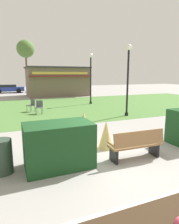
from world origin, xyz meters
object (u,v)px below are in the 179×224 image
object	(u,v)px
lamppost_far	(91,73)
food_kiosk	(57,81)
parked_car_west_slot	(9,88)
park_bench	(136,145)
parked_car_center_slot	(44,88)
trash_bin	(2,157)
cafe_chair_west	(32,104)
cafe_chair_east	(39,106)
tree_left_bg	(26,49)
lamppost_mid	(128,72)

from	to	relation	value
lamppost_far	food_kiosk	world-z (taller)	lamppost_far
food_kiosk	parked_car_west_slot	world-z (taller)	food_kiosk
park_bench	parked_car_center_slot	bearing A→B (deg)	86.43
trash_bin	cafe_chair_west	bearing A→B (deg)	79.01
trash_bin	cafe_chair_west	world-z (taller)	trash_bin
trash_bin	cafe_chair_west	xyz separation A→B (m)	(1.72, 8.87, 0.06)
cafe_chair_west	cafe_chair_east	world-z (taller)	same
lamppost_far	tree_left_bg	world-z (taller)	tree_left_bg
lamppost_mid	cafe_chair_west	xyz separation A→B (m)	(-5.47, 3.79, -2.24)
lamppost_mid	cafe_chair_east	size ratio (longest dim) A/B	4.96
tree_left_bg	cafe_chair_east	bearing A→B (deg)	-93.17
parked_car_west_slot	parked_car_center_slot	world-z (taller)	same
lamppost_far	cafe_chair_west	size ratio (longest dim) A/B	4.96
lamppost_mid	trash_bin	world-z (taller)	lamppost_mid
cafe_chair_east	trash_bin	bearing A→B (deg)	-105.00
lamppost_mid	park_bench	bearing A→B (deg)	-120.74
parked_car_west_slot	tree_left_bg	world-z (taller)	tree_left_bg
park_bench	cafe_chair_west	xyz separation A→B (m)	(-2.06, 9.52, 0.05)
park_bench	lamppost_far	xyz separation A→B (m)	(3.32, 11.45, 2.28)
cafe_chair_east	cafe_chair_west	bearing A→B (deg)	111.71
trash_bin	tree_left_bg	world-z (taller)	tree_left_bg
trash_bin	cafe_chair_west	distance (m)	9.04
lamppost_far	parked_car_west_slot	bearing A→B (deg)	114.76
park_bench	tree_left_bg	distance (m)	29.98
lamppost_mid	cafe_chair_west	distance (m)	7.02
parked_car_west_slot	parked_car_center_slot	distance (m)	5.09
park_bench	trash_bin	world-z (taller)	park_bench
tree_left_bg	park_bench	bearing A→B (deg)	-88.98
cafe_chair_west	parked_car_west_slot	distance (m)	16.68
park_bench	food_kiosk	bearing A→B (deg)	83.58
parked_car_west_slot	cafe_chair_west	bearing A→B (deg)	-85.21
trash_bin	lamppost_mid	bearing A→B (deg)	35.23
parked_car_west_slot	park_bench	bearing A→B (deg)	-82.47
lamppost_mid	lamppost_far	distance (m)	5.72
lamppost_far	food_kiosk	xyz separation A→B (m)	(-1.09, 8.33, -0.98)
cafe_chair_east	tree_left_bg	size ratio (longest dim) A/B	0.11
cafe_chair_east	parked_car_center_slot	xyz separation A→B (m)	(3.30, 17.61, 0.12)
food_kiosk	parked_car_west_slot	distance (m)	8.61
park_bench	trash_bin	bearing A→B (deg)	170.21
parked_car_center_slot	tree_left_bg	bearing A→B (deg)	124.00
lamppost_mid	parked_car_west_slot	world-z (taller)	lamppost_mid
lamppost_far	trash_bin	size ratio (longest dim) A/B	4.76
lamppost_far	trash_bin	distance (m)	13.13
park_bench	lamppost_far	world-z (taller)	lamppost_far
food_kiosk	tree_left_bg	world-z (taller)	tree_left_bg
parked_car_west_slot	trash_bin	bearing A→B (deg)	-90.74
food_kiosk	cafe_chair_east	bearing A→B (deg)	-109.12
park_bench	food_kiosk	size ratio (longest dim) A/B	0.23
park_bench	tree_left_bg	bearing A→B (deg)	91.02
cafe_chair_west	food_kiosk	bearing A→B (deg)	67.31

